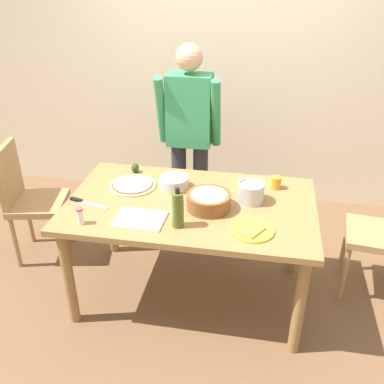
% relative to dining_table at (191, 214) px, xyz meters
% --- Properties ---
extents(ground, '(8.00, 8.00, 0.00)m').
position_rel_dining_table_xyz_m(ground, '(0.00, 0.00, -0.67)').
color(ground, brown).
extents(wall_back, '(5.60, 0.10, 2.60)m').
position_rel_dining_table_xyz_m(wall_back, '(0.00, 1.60, 0.63)').
color(wall_back, beige).
rests_on(wall_back, ground).
extents(dining_table, '(1.60, 0.96, 0.76)m').
position_rel_dining_table_xyz_m(dining_table, '(0.00, 0.00, 0.00)').
color(dining_table, olive).
rests_on(dining_table, ground).
extents(person_cook, '(0.49, 0.25, 1.62)m').
position_rel_dining_table_xyz_m(person_cook, '(-0.15, 0.76, 0.27)').
color(person_cook, '#2D2D38').
rests_on(person_cook, ground).
extents(chair_wooden_left, '(0.47, 0.47, 0.95)m').
position_rel_dining_table_xyz_m(chair_wooden_left, '(-1.32, 0.25, -0.13)').
color(chair_wooden_left, '#A37A4C').
rests_on(chair_wooden_left, ground).
extents(pizza_raw_on_board, '(0.32, 0.32, 0.02)m').
position_rel_dining_table_xyz_m(pizza_raw_on_board, '(-0.43, 0.15, 0.10)').
color(pizza_raw_on_board, beige).
rests_on(pizza_raw_on_board, dining_table).
extents(plate_with_slice, '(0.26, 0.26, 0.02)m').
position_rel_dining_table_xyz_m(plate_with_slice, '(0.41, -0.26, 0.10)').
color(plate_with_slice, gold).
rests_on(plate_with_slice, dining_table).
extents(popcorn_bowl, '(0.28, 0.28, 0.11)m').
position_rel_dining_table_xyz_m(popcorn_bowl, '(0.12, -0.05, 0.15)').
color(popcorn_bowl, brown).
rests_on(popcorn_bowl, dining_table).
extents(mixing_bowl_steel, '(0.20, 0.20, 0.08)m').
position_rel_dining_table_xyz_m(mixing_bowl_steel, '(-0.15, 0.18, 0.13)').
color(mixing_bowl_steel, '#B7B7BC').
rests_on(mixing_bowl_steel, dining_table).
extents(olive_oil_bottle, '(0.07, 0.07, 0.26)m').
position_rel_dining_table_xyz_m(olive_oil_bottle, '(-0.02, -0.28, 0.20)').
color(olive_oil_bottle, '#47561E').
rests_on(olive_oil_bottle, dining_table).
extents(steel_pot, '(0.17, 0.17, 0.13)m').
position_rel_dining_table_xyz_m(steel_pot, '(0.38, 0.09, 0.16)').
color(steel_pot, '#B7B7BC').
rests_on(steel_pot, dining_table).
extents(cup_orange, '(0.07, 0.07, 0.08)m').
position_rel_dining_table_xyz_m(cup_orange, '(0.54, 0.30, 0.13)').
color(cup_orange, orange).
rests_on(cup_orange, dining_table).
extents(salt_shaker, '(0.04, 0.04, 0.11)m').
position_rel_dining_table_xyz_m(salt_shaker, '(-0.60, -0.36, 0.14)').
color(salt_shaker, white).
rests_on(salt_shaker, dining_table).
extents(cutting_board_white, '(0.31, 0.23, 0.01)m').
position_rel_dining_table_xyz_m(cutting_board_white, '(-0.26, -0.26, 0.10)').
color(cutting_board_white, white).
rests_on(cutting_board_white, dining_table).
extents(chef_knife, '(0.29, 0.10, 0.02)m').
position_rel_dining_table_xyz_m(chef_knife, '(-0.68, -0.13, 0.10)').
color(chef_knife, silver).
rests_on(chef_knife, dining_table).
extents(avocado, '(0.06, 0.06, 0.07)m').
position_rel_dining_table_xyz_m(avocado, '(-0.48, 0.37, 0.13)').
color(avocado, '#2D4219').
rests_on(avocado, dining_table).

